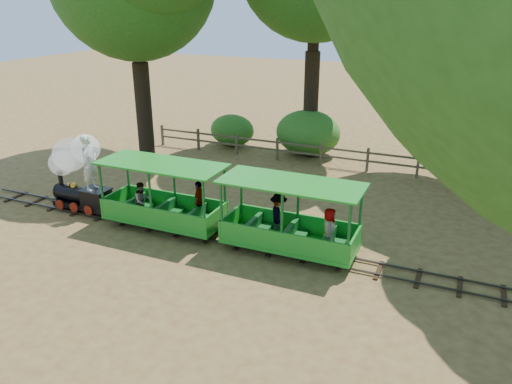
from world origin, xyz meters
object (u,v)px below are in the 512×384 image
at_px(locomotive, 76,166).
at_px(carriage_front, 165,204).
at_px(carriage_rear, 291,226).
at_px(fence, 344,155).

relative_size(locomotive, carriage_front, 0.71).
height_order(carriage_rear, fence, carriage_rear).
relative_size(locomotive, carriage_rear, 0.71).
bearing_deg(carriage_rear, fence, 93.77).
bearing_deg(locomotive, fence, 48.58).
height_order(carriage_front, fence, carriage_front).
distance_m(carriage_front, carriage_rear, 4.11).
relative_size(carriage_front, fence, 0.22).
distance_m(locomotive, carriage_rear, 7.56).
bearing_deg(carriage_rear, locomotive, 179.69).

